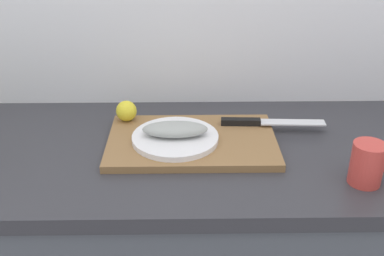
% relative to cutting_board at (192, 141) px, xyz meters
% --- Properties ---
extents(cutting_board, '(0.45, 0.29, 0.02)m').
position_rel_cutting_board_xyz_m(cutting_board, '(0.00, 0.00, 0.00)').
color(cutting_board, olive).
rests_on(cutting_board, kitchen_counter).
extents(white_plate, '(0.23, 0.23, 0.01)m').
position_rel_cutting_board_xyz_m(white_plate, '(-0.04, -0.01, 0.02)').
color(white_plate, white).
rests_on(white_plate, cutting_board).
extents(fish_fillet, '(0.17, 0.07, 0.04)m').
position_rel_cutting_board_xyz_m(fish_fillet, '(-0.04, -0.01, 0.04)').
color(fish_fillet, '#999E99').
rests_on(fish_fillet, white_plate).
extents(chef_knife, '(0.29, 0.04, 0.02)m').
position_rel_cutting_board_xyz_m(chef_knife, '(0.19, 0.08, 0.02)').
color(chef_knife, silver).
rests_on(chef_knife, cutting_board).
extents(lemon_0, '(0.06, 0.06, 0.06)m').
position_rel_cutting_board_xyz_m(lemon_0, '(-0.18, 0.11, 0.04)').
color(lemon_0, yellow).
rests_on(lemon_0, cutting_board).
extents(coffee_mug_0, '(0.12, 0.08, 0.10)m').
position_rel_cutting_board_xyz_m(coffee_mug_0, '(0.40, -0.19, 0.04)').
color(coffee_mug_0, '#CC3F38').
rests_on(coffee_mug_0, kitchen_counter).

